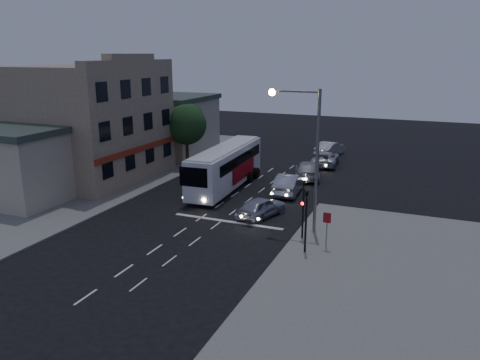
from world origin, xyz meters
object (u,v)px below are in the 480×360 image
at_px(car_sedan_b, 307,170).
at_px(traffic_signal_side, 306,214).
at_px(tour_bus, 226,166).
at_px(street_tree, 186,123).
at_px(car_suv, 261,207).
at_px(car_extra, 330,149).
at_px(car_sedan_a, 289,184).
at_px(streetlight, 307,144).
at_px(traffic_signal_main, 303,202).
at_px(regulatory_sign, 327,225).
at_px(car_sedan_c, 326,159).

bearing_deg(car_sedan_b, traffic_signal_side, 88.86).
distance_m(tour_bus, street_tree, 9.13).
distance_m(car_suv, car_extra, 22.00).
bearing_deg(traffic_signal_side, tour_bus, 132.34).
height_order(car_sedan_a, street_tree, street_tree).
xyz_separation_m(car_sedan_b, street_tree, (-12.32, -0.38, 3.72)).
height_order(car_suv, traffic_signal_side, traffic_signal_side).
relative_size(traffic_signal_side, street_tree, 0.66).
height_order(car_sedan_a, streetlight, streetlight).
bearing_deg(traffic_signal_main, car_extra, 98.21).
distance_m(car_sedan_a, regulatory_sign, 11.57).
xyz_separation_m(tour_bus, car_suv, (5.23, -5.67, -1.23)).
xyz_separation_m(car_sedan_b, regulatory_sign, (5.18, -15.64, 0.82)).
bearing_deg(regulatory_sign, car_extra, 101.52).
bearing_deg(tour_bus, traffic_signal_side, -50.60).
height_order(car_sedan_c, traffic_signal_main, traffic_signal_main).
bearing_deg(regulatory_sign, tour_bus, 137.85).
bearing_deg(traffic_signal_side, car_suv, 131.95).
bearing_deg(streetlight, tour_bus, 140.33).
bearing_deg(car_sedan_b, traffic_signal_main, 88.11).
bearing_deg(car_sedan_b, street_tree, -13.52).
height_order(car_suv, street_tree, street_tree).
relative_size(regulatory_sign, street_tree, 0.35).
bearing_deg(streetlight, car_sedan_b, 103.73).
relative_size(streetlight, street_tree, 1.45).
relative_size(car_suv, traffic_signal_side, 1.03).
bearing_deg(traffic_signal_main, car_suv, 141.46).
xyz_separation_m(regulatory_sign, streetlight, (-1.96, 2.44, 4.14)).
bearing_deg(car_sedan_a, traffic_signal_main, 106.91).
bearing_deg(regulatory_sign, traffic_signal_side, -136.08).
distance_m(car_sedan_c, streetlight, 19.66).
distance_m(car_extra, streetlight, 24.34).
bearing_deg(streetlight, car_sedan_a, 113.48).
distance_m(regulatory_sign, street_tree, 23.40).
xyz_separation_m(car_sedan_b, car_extra, (-0.13, 10.40, 0.03)).
distance_m(tour_bus, car_suv, 7.81).
height_order(car_sedan_b, street_tree, street_tree).
distance_m(car_extra, traffic_signal_side, 27.39).
xyz_separation_m(tour_bus, car_sedan_b, (5.54, 5.93, -1.17)).
relative_size(car_suv, regulatory_sign, 1.91).
relative_size(tour_bus, traffic_signal_side, 2.89).
height_order(car_suv, car_sedan_b, car_sedan_b).
bearing_deg(car_sedan_c, traffic_signal_side, 94.27).
bearing_deg(car_extra, traffic_signal_side, 110.36).
bearing_deg(car_sedan_a, traffic_signal_side, 106.55).
xyz_separation_m(tour_bus, traffic_signal_main, (9.02, -8.69, 0.47)).
distance_m(streetlight, street_tree, 20.19).
height_order(car_extra, regulatory_sign, regulatory_sign).
xyz_separation_m(tour_bus, car_sedan_a, (5.38, 0.52, -1.12)).
distance_m(car_suv, street_tree, 16.87).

